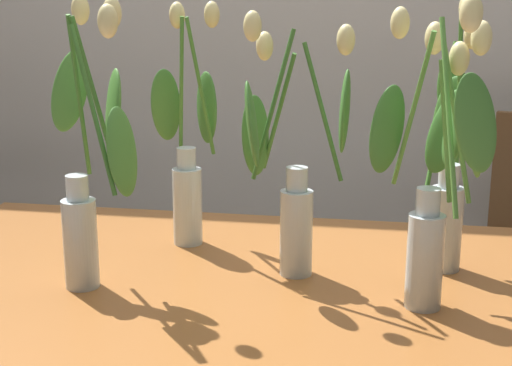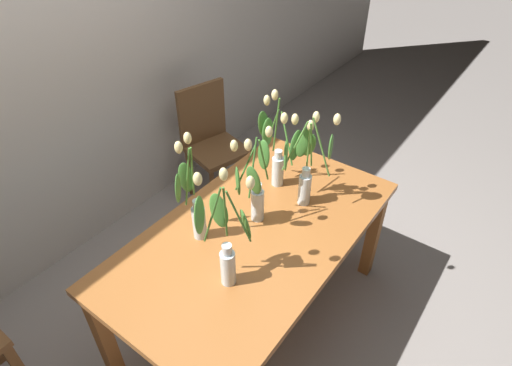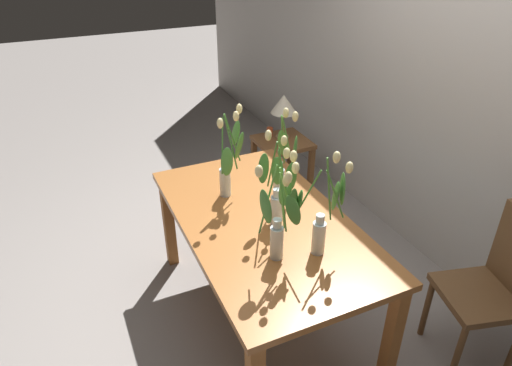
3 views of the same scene
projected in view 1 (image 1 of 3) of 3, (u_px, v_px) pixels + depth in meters
name	position (u px, v px, depth m)	size (l,w,h in m)	color
dining_table	(255.00, 319.00, 1.55)	(1.60, 0.90, 0.74)	#A3602D
tulip_vase_0	(188.00, 165.00, 1.72)	(0.16, 0.16, 0.56)	silver
tulip_vase_1	(291.00, 178.00, 1.51)	(0.24, 0.18, 0.54)	silver
tulip_vase_2	(436.00, 185.00, 1.33)	(0.24, 0.26, 0.57)	silver
tulip_vase_3	(89.00, 179.00, 1.44)	(0.24, 0.20, 0.57)	silver
tulip_vase_4	(449.00, 171.00, 1.53)	(0.13, 0.28, 0.57)	silver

